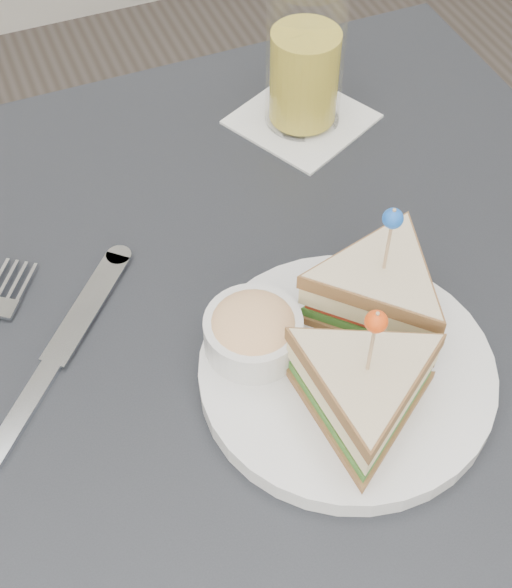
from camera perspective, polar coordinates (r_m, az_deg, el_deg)
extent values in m
cube|color=black|center=(0.70, -0.45, -4.20)|extent=(0.80, 0.80, 0.03)
cylinder|color=black|center=(1.29, 8.25, 2.89)|extent=(0.04, 0.04, 0.72)
cylinder|color=silver|center=(0.67, 6.30, -5.58)|extent=(0.26, 0.26, 0.01)
cylinder|color=silver|center=(0.66, 6.37, -5.13)|extent=(0.26, 0.26, 0.00)
cylinder|color=tan|center=(0.56, 8.05, -3.65)|extent=(0.00, 0.00, 0.07)
sphere|color=#E2420E|center=(0.54, 8.37, -1.92)|extent=(0.02, 0.02, 0.02)
cylinder|color=tan|center=(0.63, 9.18, 3.41)|extent=(0.00, 0.00, 0.07)
sphere|color=#1750B2|center=(0.61, 9.51, 5.21)|extent=(0.02, 0.02, 0.02)
cylinder|color=silver|center=(0.65, -0.20, -2.87)|extent=(0.09, 0.09, 0.04)
ellipsoid|color=#E0B772|center=(0.64, -0.20, -2.22)|extent=(0.08, 0.08, 0.03)
cube|color=silver|center=(0.67, -15.73, -7.58)|extent=(0.08, 0.09, 0.01)
cube|color=silver|center=(0.72, -11.70, -0.88)|extent=(0.10, 0.11, 0.00)
cylinder|color=silver|center=(0.75, -9.54, 2.66)|extent=(0.03, 0.03, 0.00)
cube|color=silver|center=(0.89, 3.21, 12.06)|extent=(0.17, 0.17, 0.00)
cylinder|color=gold|center=(0.86, 3.38, 14.91)|extent=(0.09, 0.09, 0.10)
cylinder|color=white|center=(0.84, 3.46, 16.25)|extent=(0.11, 0.11, 0.16)
cube|color=white|center=(0.84, 3.54, 17.91)|extent=(0.03, 0.03, 0.02)
cube|color=white|center=(0.82, 3.29, 16.67)|extent=(0.02, 0.02, 0.02)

